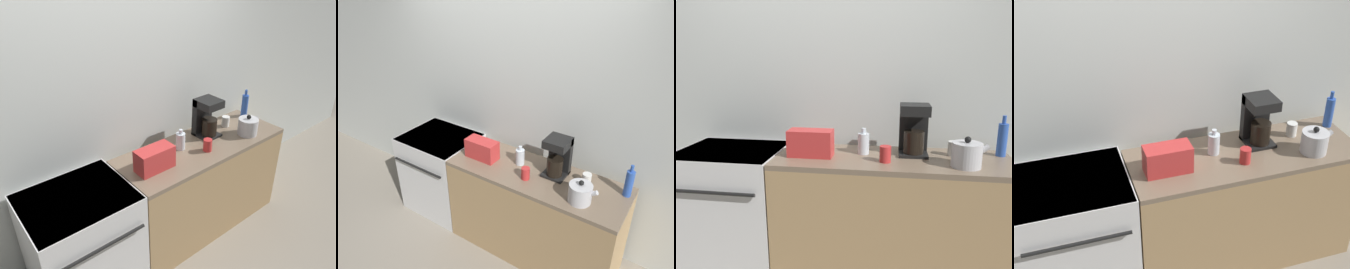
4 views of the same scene
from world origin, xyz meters
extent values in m
plane|color=gray|center=(0.00, 0.00, 0.00)|extent=(12.00, 12.00, 0.00)
cube|color=silver|center=(0.00, 0.69, 1.30)|extent=(8.00, 0.05, 2.60)
cube|color=silver|center=(-0.62, 0.32, 0.45)|extent=(0.76, 0.64, 0.90)
cube|color=black|center=(-0.62, 0.32, 0.89)|extent=(0.74, 0.63, 0.02)
cylinder|color=black|center=(-0.79, 0.19, 0.90)|extent=(0.20, 0.20, 0.01)
cylinder|color=black|center=(-0.45, 0.19, 0.90)|extent=(0.20, 0.20, 0.01)
cylinder|color=black|center=(-0.79, 0.45, 0.90)|extent=(0.20, 0.20, 0.01)
cylinder|color=black|center=(-0.45, 0.45, 0.90)|extent=(0.20, 0.20, 0.01)
cylinder|color=black|center=(-0.62, -0.03, 0.71)|extent=(0.64, 0.02, 0.02)
cube|color=tan|center=(0.57, 0.29, 0.43)|extent=(1.61, 0.58, 0.87)
cube|color=#7A6651|center=(0.57, 0.29, 0.89)|extent=(1.61, 0.58, 0.04)
cylinder|color=silver|center=(1.02, 0.16, 0.98)|extent=(0.18, 0.18, 0.15)
sphere|color=black|center=(1.02, 0.16, 1.08)|extent=(0.04, 0.04, 0.04)
cylinder|color=silver|center=(1.11, 0.16, 1.01)|extent=(0.10, 0.04, 0.09)
cube|color=red|center=(0.01, 0.25, 1.00)|extent=(0.30, 0.15, 0.18)
cube|color=black|center=(-0.04, 0.25, 1.08)|extent=(0.04, 0.10, 0.01)
cube|color=black|center=(0.06, 0.25, 1.08)|extent=(0.04, 0.10, 0.01)
cube|color=black|center=(0.71, 0.38, 0.91)|extent=(0.20, 0.21, 0.02)
cube|color=black|center=(0.71, 0.45, 1.08)|extent=(0.20, 0.06, 0.35)
cube|color=black|center=(0.71, 0.38, 1.22)|extent=(0.20, 0.21, 0.07)
cylinder|color=black|center=(0.71, 0.35, 1.00)|extent=(0.14, 0.14, 0.16)
cylinder|color=#2D56B7|center=(1.31, 0.44, 1.02)|extent=(0.06, 0.06, 0.23)
cylinder|color=#2D56B7|center=(1.31, 0.44, 1.16)|extent=(0.03, 0.03, 0.06)
cylinder|color=silver|center=(0.37, 0.35, 0.98)|extent=(0.08, 0.08, 0.15)
cylinder|color=silver|center=(0.37, 0.35, 1.07)|extent=(0.03, 0.03, 0.04)
cylinder|color=white|center=(0.99, 0.40, 0.95)|extent=(0.08, 0.08, 0.10)
cylinder|color=red|center=(0.52, 0.18, 0.96)|extent=(0.07, 0.07, 0.11)
camera|label=1|loc=(-1.24, -1.46, 2.36)|focal=35.00mm
camera|label=2|loc=(1.66, -1.81, 2.58)|focal=35.00mm
camera|label=3|loc=(0.56, -1.87, 1.57)|focal=35.00mm
camera|label=4|loc=(-0.66, -2.12, 2.67)|focal=50.00mm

